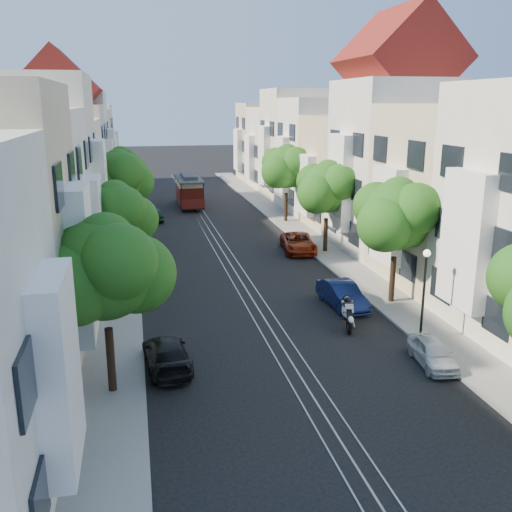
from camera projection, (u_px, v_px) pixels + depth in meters
ground at (211, 233)px, 47.25m from camera, size 200.00×200.00×0.00m
sidewalk_east at (295, 228)px, 48.70m from camera, size 2.50×80.00×0.12m
sidewalk_west at (122, 236)px, 45.78m from camera, size 2.50×80.00×0.12m
rail_left at (205, 233)px, 47.14m from camera, size 0.06×80.00×0.02m
rail_slot at (211, 233)px, 47.25m from camera, size 0.06×80.00×0.02m
rail_right at (218, 232)px, 47.36m from camera, size 0.06×80.00×0.02m
lane_line at (211, 233)px, 47.25m from camera, size 0.08×80.00×0.01m
townhouses_east at (349, 167)px, 48.21m from camera, size 7.75×72.00×12.00m
townhouses_west at (56, 175)px, 43.46m from camera, size 7.75×72.00×11.76m
tree_e_b at (398, 217)px, 29.52m from camera, size 4.93×4.08×6.68m
tree_e_c at (328, 189)px, 39.94m from camera, size 4.84×3.99×6.52m
tree_e_d at (287, 168)px, 50.26m from camera, size 5.01×4.16×6.85m
tree_w_a at (106, 271)px, 20.01m from camera, size 4.93×4.08×6.68m
tree_w_b at (115, 216)px, 31.43m from camera, size 4.72×3.87×6.27m
tree_w_c at (118, 179)px, 41.64m from camera, size 5.13×4.28×7.09m
tree_w_d at (121, 169)px, 52.15m from camera, size 4.84×3.99×6.52m
lamp_east at (425, 281)px, 25.12m from camera, size 0.32×0.32×4.16m
lamp_west at (132, 216)px, 39.58m from camera, size 0.32×0.32×4.16m
sportbike_rider at (347, 311)px, 27.10m from camera, size 0.82×2.28×1.61m
cable_car at (189, 189)px, 58.93m from camera, size 2.50×7.85×3.01m
parked_car_e_near at (433, 353)px, 23.37m from camera, size 1.62×3.30×1.08m
parked_car_e_mid at (342, 295)px, 30.02m from camera, size 1.71×4.15×1.34m
parked_car_e_far at (298, 243)px, 41.17m from camera, size 2.81×5.02×1.33m
parked_car_w_near at (167, 354)px, 23.07m from camera, size 2.02×4.27×1.20m
parked_car_w_mid at (146, 266)px, 35.27m from camera, size 1.78×4.08×1.30m
parked_car_w_far at (154, 215)px, 51.78m from camera, size 1.79×3.66×1.20m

